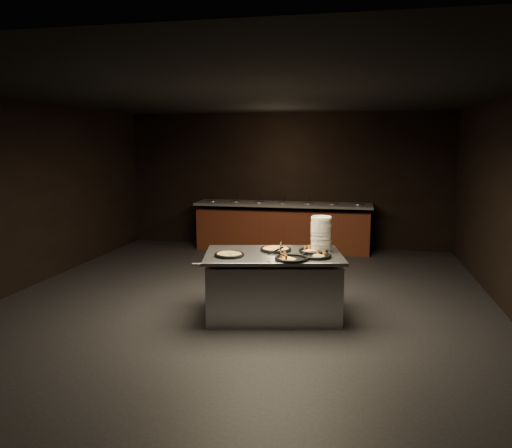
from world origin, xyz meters
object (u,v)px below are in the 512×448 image
object	(u,v)px
serving_counter	(273,286)
pan_veggie_whole	(229,254)
pan_cheese_whole	(276,249)
plate_stack	(321,234)

from	to	relation	value
serving_counter	pan_veggie_whole	xyz separation A→B (m)	(-0.52, -0.26, 0.45)
pan_veggie_whole	pan_cheese_whole	xyz separation A→B (m)	(0.52, 0.44, 0.00)
pan_veggie_whole	pan_cheese_whole	bearing A→B (deg)	40.24
serving_counter	pan_cheese_whole	distance (m)	0.49
pan_veggie_whole	pan_cheese_whole	size ratio (longest dim) A/B	0.91
serving_counter	pan_cheese_whole	size ratio (longest dim) A/B	4.68
serving_counter	plate_stack	xyz separation A→B (m)	(0.59, 0.31, 0.66)
serving_counter	plate_stack	world-z (taller)	plate_stack
serving_counter	plate_stack	distance (m)	0.93
serving_counter	pan_veggie_whole	distance (m)	0.73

